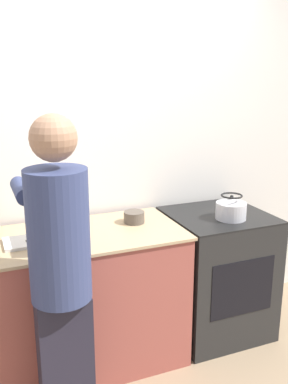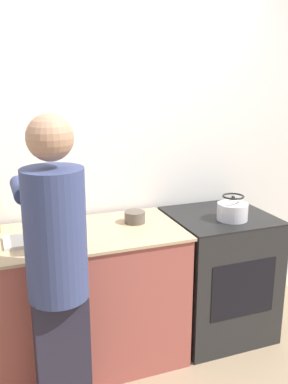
% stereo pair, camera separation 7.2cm
% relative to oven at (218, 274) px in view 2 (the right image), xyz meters
% --- Properties ---
extents(ground_plane, '(12.00, 12.00, 0.00)m').
position_rel_oven_xyz_m(ground_plane, '(-0.81, -0.32, -0.45)').
color(ground_plane, '#997F60').
extents(wall_back, '(8.00, 0.05, 2.60)m').
position_rel_oven_xyz_m(wall_back, '(-0.81, 0.39, 0.85)').
color(wall_back, white).
rests_on(wall_back, ground_plane).
extents(counter, '(1.62, 0.66, 0.89)m').
position_rel_oven_xyz_m(counter, '(-1.17, -0.01, -0.00)').
color(counter, '#9E4C42').
rests_on(counter, ground_plane).
extents(oven, '(0.67, 0.65, 0.89)m').
position_rel_oven_xyz_m(oven, '(0.00, 0.00, 0.00)').
color(oven, black).
rests_on(oven, ground_plane).
extents(person, '(0.34, 0.58, 1.67)m').
position_rel_oven_xyz_m(person, '(-1.21, -0.51, 0.47)').
color(person, '#24212E').
rests_on(person, ground_plane).
extents(cutting_board, '(0.35, 0.20, 0.02)m').
position_rel_oven_xyz_m(cutting_board, '(-1.27, -0.03, 0.45)').
color(cutting_board, silver).
rests_on(cutting_board, counter).
extents(knife, '(0.18, 0.09, 0.01)m').
position_rel_oven_xyz_m(knife, '(-1.23, -0.04, 0.47)').
color(knife, silver).
rests_on(knife, cutting_board).
extents(kettle, '(0.20, 0.20, 0.17)m').
position_rel_oven_xyz_m(kettle, '(0.02, -0.11, 0.52)').
color(kettle, silver).
rests_on(kettle, oven).
extents(bowl_mixing, '(0.14, 0.14, 0.08)m').
position_rel_oven_xyz_m(bowl_mixing, '(-0.61, 0.06, 0.48)').
color(bowl_mixing, brown).
rests_on(bowl_mixing, counter).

